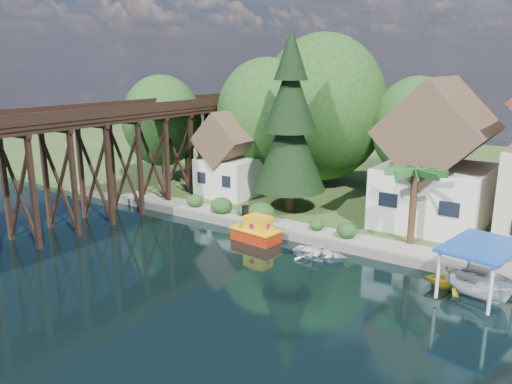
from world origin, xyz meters
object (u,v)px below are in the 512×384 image
at_px(palm_tree, 415,174).
at_px(boat_white_a, 320,252).
at_px(shed, 231,160).
at_px(boat_yellow, 450,276).
at_px(house_left, 436,164).
at_px(trestle_bridge, 113,153).
at_px(conifer, 290,125).
at_px(tugboat, 256,231).
at_px(boat_canopy, 479,276).

height_order(palm_tree, boat_white_a, palm_tree).
xyz_separation_m(palm_tree, boat_white_a, (-4.49, -4.51, -4.97)).
bearing_deg(shed, boat_yellow, -21.15).
relative_size(house_left, shed, 1.40).
height_order(trestle_bridge, shed, trestle_bridge).
relative_size(shed, palm_tree, 1.41).
xyz_separation_m(shed, conifer, (7.05, -1.34, 3.76)).
bearing_deg(tugboat, shed, 135.84).
distance_m(shed, boat_yellow, 23.52).
height_order(palm_tree, boat_canopy, palm_tree).
bearing_deg(tugboat, boat_yellow, -1.53).
bearing_deg(house_left, boat_white_a, -114.01).
distance_m(house_left, boat_canopy, 12.28).
relative_size(house_left, palm_tree, 1.98).
height_order(house_left, shed, house_left).
xyz_separation_m(conifer, palm_tree, (11.03, -2.55, -2.23)).
relative_size(shed, boat_yellow, 2.92).
bearing_deg(boat_white_a, house_left, -27.15).
relative_size(palm_tree, boat_yellow, 2.07).
bearing_deg(palm_tree, house_left, 90.83).
height_order(house_left, palm_tree, house_left).
bearing_deg(boat_yellow, trestle_bridge, 66.90).
bearing_deg(boat_white_a, boat_canopy, -96.02).
distance_m(boat_white_a, boat_yellow, 8.16).
relative_size(conifer, boat_white_a, 3.98).
relative_size(trestle_bridge, palm_tree, 7.94).
bearing_deg(boat_white_a, trestle_bridge, 89.71).
height_order(house_left, boat_white_a, house_left).
xyz_separation_m(trestle_bridge, house_left, (23.00, 10.83, -0.21)).
xyz_separation_m(shed, palm_tree, (18.08, -3.89, 1.53)).
xyz_separation_m(trestle_bridge, shed, (5.00, 9.33, -1.52)).
relative_size(trestle_bridge, house_left, 4.01).
xyz_separation_m(tugboat, boat_yellow, (13.45, -0.36, -0.04)).
bearing_deg(conifer, palm_tree, -13.02).
distance_m(palm_tree, boat_canopy, 8.29).
bearing_deg(house_left, tugboat, -135.48).
bearing_deg(boat_yellow, tugboat, 63.40).
relative_size(trestle_bridge, conifer, 3.00).
xyz_separation_m(trestle_bridge, boat_white_a, (18.59, 0.92, -4.97)).
height_order(conifer, tugboat, conifer).
height_order(boat_white_a, boat_canopy, boat_canopy).
bearing_deg(boat_yellow, palm_tree, 13.96).
bearing_deg(boat_white_a, palm_tree, -48.00).
distance_m(house_left, boat_yellow, 11.48).
height_order(trestle_bridge, boat_white_a, trestle_bridge).
distance_m(house_left, conifer, 11.57).
xyz_separation_m(palm_tree, boat_yellow, (3.66, -4.52, -4.65)).
distance_m(palm_tree, tugboat, 11.59).
height_order(trestle_bridge, boat_yellow, trestle_bridge).
height_order(trestle_bridge, house_left, house_left).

